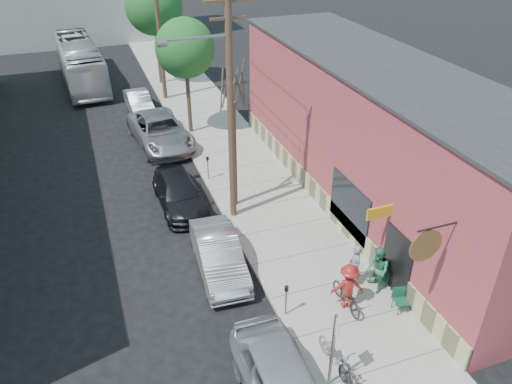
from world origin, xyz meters
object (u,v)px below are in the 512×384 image
object	(u,v)px
parking_meter_near	(286,296)
patio_chair_b	(401,301)
patron_green	(377,270)
car_2	(179,193)
cyclist	(348,286)
car_3	(160,131)
parked_bike_b	(335,355)
parked_bike_a	(352,383)
utility_pole_near	(229,105)
tree_leafy_mid	(185,48)
sign_post	(333,344)
patron_grey	(355,265)
parking_meter_far	(208,164)
tree_leafy_far	(154,6)
tree_bare	(234,156)
bus	(80,63)
patio_chair_a	(381,276)
car_1	(219,255)

from	to	relation	value
parking_meter_near	patio_chair_b	xyz separation A→B (m)	(3.81, -1.20, -0.39)
patron_green	car_2	xyz separation A→B (m)	(-5.44, 8.33, -0.38)
cyclist	car_3	bearing A→B (deg)	-61.35
cyclist	parked_bike_b	bearing A→B (deg)	69.82
patio_chair_b	parked_bike_a	xyz separation A→B (m)	(-3.27, -2.41, 0.02)
utility_pole_near	tree_leafy_mid	distance (m)	9.70
sign_post	tree_leafy_mid	size ratio (longest dim) A/B	0.42
tree_leafy_mid	patron_grey	world-z (taller)	tree_leafy_mid
parking_meter_far	utility_pole_near	bearing A→B (deg)	-87.75
parked_bike_b	cyclist	bearing A→B (deg)	49.85
tree_leafy_mid	parked_bike_a	distance (m)	20.39
parking_meter_far	tree_leafy_far	world-z (taller)	tree_leafy_far
tree_bare	tree_leafy_mid	size ratio (longest dim) A/B	0.74
parking_meter_near	patron_grey	xyz separation A→B (m)	(2.96, 0.59, 0.03)
parking_meter_far	bus	bearing A→B (deg)	105.57
tree_leafy_mid	car_2	xyz separation A→B (m)	(-2.43, -7.90, -4.50)
parking_meter_near	tree_leafy_far	size ratio (longest dim) A/B	0.16
patio_chair_a	bus	bearing A→B (deg)	87.32
parking_meter_near	tree_leafy_mid	size ratio (longest dim) A/B	0.18
parking_meter_near	parking_meter_far	size ratio (longest dim) A/B	1.00
tree_leafy_far	car_3	bearing A→B (deg)	-100.58
parked_bike_b	bus	distance (m)	31.46
utility_pole_near	tree_leafy_far	distance (m)	19.45
car_2	car_3	bearing A→B (deg)	85.53
car_2	car_3	world-z (taller)	car_3
tree_bare	bus	distance (m)	21.73
patron_green	parked_bike_b	size ratio (longest dim) A/B	1.00
parking_meter_far	patron_grey	xyz separation A→B (m)	(2.96, -9.55, 0.03)
parking_meter_near	utility_pole_near	size ratio (longest dim) A/B	0.12
patron_green	car_2	bearing A→B (deg)	-141.14
patio_chair_b	car_3	bearing A→B (deg)	119.17
tree_bare	car_2	xyz separation A→B (m)	(-2.43, 0.95, -1.97)
patron_grey	car_1	distance (m)	5.13
sign_post	tree_leafy_mid	xyz separation A→B (m)	(0.45, 19.34, 3.36)
car_1	patio_chair_a	bearing A→B (deg)	-25.82
patron_grey	car_3	bearing A→B (deg)	-157.77
tree_leafy_mid	cyclist	world-z (taller)	tree_leafy_mid
patio_chair_a	utility_pole_near	bearing A→B (deg)	100.02
parking_meter_far	cyclist	world-z (taller)	cyclist
patio_chair_a	bus	size ratio (longest dim) A/B	0.08
utility_pole_near	car_2	size ratio (longest dim) A/B	2.10
car_1	tree_bare	bearing A→B (deg)	68.27
parked_bike_b	bus	xyz separation A→B (m)	(-5.63, 30.93, 0.96)
patron_green	bus	bearing A→B (deg)	-157.34
patron_grey	parking_meter_far	bearing A→B (deg)	-157.25
utility_pole_near	tree_leafy_far	world-z (taller)	utility_pole_near
car_2	parked_bike_a	bearing A→B (deg)	-79.48
utility_pole_near	parking_meter_near	bearing A→B (deg)	-91.22
sign_post	cyclist	size ratio (longest dim) A/B	1.58
parking_meter_near	tree_bare	distance (m)	7.61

